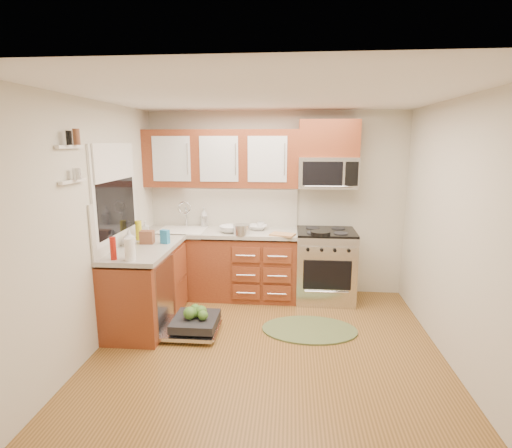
# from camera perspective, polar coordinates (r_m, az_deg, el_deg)

# --- Properties ---
(floor) EXTENTS (3.50, 3.50, 0.00)m
(floor) POSITION_cam_1_polar(r_m,az_deg,el_deg) (4.28, 1.68, -17.58)
(floor) COLOR brown
(floor) RESTS_ON ground
(ceiling) EXTENTS (3.50, 3.50, 0.00)m
(ceiling) POSITION_cam_1_polar(r_m,az_deg,el_deg) (3.76, 1.92, 17.88)
(ceiling) COLOR white
(ceiling) RESTS_ON ground
(wall_back) EXTENTS (3.50, 0.04, 2.50)m
(wall_back) POSITION_cam_1_polar(r_m,az_deg,el_deg) (5.55, 2.84, 2.91)
(wall_back) COLOR beige
(wall_back) RESTS_ON ground
(wall_front) EXTENTS (3.50, 0.04, 2.50)m
(wall_front) POSITION_cam_1_polar(r_m,az_deg,el_deg) (2.16, -0.95, -11.23)
(wall_front) COLOR beige
(wall_front) RESTS_ON ground
(wall_left) EXTENTS (0.04, 3.50, 2.50)m
(wall_left) POSITION_cam_1_polar(r_m,az_deg,el_deg) (4.30, -22.18, -0.51)
(wall_left) COLOR beige
(wall_left) RESTS_ON ground
(wall_right) EXTENTS (0.04, 3.50, 2.50)m
(wall_right) POSITION_cam_1_polar(r_m,az_deg,el_deg) (4.12, 26.87, -1.40)
(wall_right) COLOR beige
(wall_right) RESTS_ON ground
(base_cabinet_back) EXTENTS (2.05, 0.60, 0.85)m
(base_cabinet_back) POSITION_cam_1_polar(r_m,az_deg,el_deg) (5.52, -4.95, -5.96)
(base_cabinet_back) COLOR maroon
(base_cabinet_back) RESTS_ON ground
(base_cabinet_left) EXTENTS (0.60, 1.25, 0.85)m
(base_cabinet_left) POSITION_cam_1_polar(r_m,az_deg,el_deg) (4.86, -15.42, -8.82)
(base_cabinet_left) COLOR maroon
(base_cabinet_left) RESTS_ON ground
(countertop_back) EXTENTS (2.07, 0.64, 0.05)m
(countertop_back) POSITION_cam_1_polar(r_m,az_deg,el_deg) (5.39, -5.05, -1.17)
(countertop_back) COLOR #B8B3A9
(countertop_back) RESTS_ON base_cabinet_back
(countertop_left) EXTENTS (0.64, 1.27, 0.05)m
(countertop_left) POSITION_cam_1_polar(r_m,az_deg,el_deg) (4.72, -15.62, -3.42)
(countertop_left) COLOR #B8B3A9
(countertop_left) RESTS_ON base_cabinet_left
(backsplash_back) EXTENTS (2.05, 0.02, 0.57)m
(backsplash_back) POSITION_cam_1_polar(r_m,az_deg,el_deg) (5.62, -4.59, 2.58)
(backsplash_back) COLOR beige
(backsplash_back) RESTS_ON ground
(backsplash_left) EXTENTS (0.02, 1.25, 0.57)m
(backsplash_left) POSITION_cam_1_polar(r_m,az_deg,el_deg) (4.76, -19.14, 0.33)
(backsplash_left) COLOR beige
(backsplash_left) RESTS_ON ground
(upper_cabinets) EXTENTS (2.05, 0.35, 0.75)m
(upper_cabinets) POSITION_cam_1_polar(r_m,az_deg,el_deg) (5.39, -4.99, 9.31)
(upper_cabinets) COLOR maroon
(upper_cabinets) RESTS_ON ground
(cabinet_over_mw) EXTENTS (0.76, 0.35, 0.47)m
(cabinet_over_mw) POSITION_cam_1_polar(r_m,az_deg,el_deg) (5.33, 10.35, 11.93)
(cabinet_over_mw) COLOR maroon
(cabinet_over_mw) RESTS_ON ground
(range) EXTENTS (0.76, 0.64, 0.95)m
(range) POSITION_cam_1_polar(r_m,az_deg,el_deg) (5.43, 9.85, -5.85)
(range) COLOR silver
(range) RESTS_ON ground
(microwave) EXTENTS (0.76, 0.38, 0.40)m
(microwave) POSITION_cam_1_polar(r_m,az_deg,el_deg) (5.32, 10.20, 7.25)
(microwave) COLOR silver
(microwave) RESTS_ON ground
(sink) EXTENTS (0.62, 0.50, 0.26)m
(sink) POSITION_cam_1_polar(r_m,az_deg,el_deg) (5.51, -10.46, -2.11)
(sink) COLOR white
(sink) RESTS_ON ground
(dishwasher) EXTENTS (0.70, 0.60, 0.20)m
(dishwasher) POSITION_cam_1_polar(r_m,az_deg,el_deg) (4.62, -9.11, -14.02)
(dishwasher) COLOR silver
(dishwasher) RESTS_ON ground
(window) EXTENTS (0.03, 1.05, 1.05)m
(window) POSITION_cam_1_polar(r_m,az_deg,el_deg) (4.69, -19.54, 4.35)
(window) COLOR white
(window) RESTS_ON ground
(window_blind) EXTENTS (0.02, 0.96, 0.40)m
(window_blind) POSITION_cam_1_polar(r_m,az_deg,el_deg) (4.65, -19.54, 8.39)
(window_blind) COLOR white
(window_blind) RESTS_ON ground
(shelf_upper) EXTENTS (0.04, 0.40, 0.03)m
(shelf_upper) POSITION_cam_1_polar(r_m,az_deg,el_deg) (3.89, -25.05, 9.97)
(shelf_upper) COLOR white
(shelf_upper) RESTS_ON ground
(shelf_lower) EXTENTS (0.04, 0.40, 0.03)m
(shelf_lower) POSITION_cam_1_polar(r_m,az_deg,el_deg) (3.91, -24.67, 5.59)
(shelf_lower) COLOR white
(shelf_lower) RESTS_ON ground
(rug) EXTENTS (1.08, 0.71, 0.02)m
(rug) POSITION_cam_1_polar(r_m,az_deg,el_deg) (4.70, 7.65, -14.73)
(rug) COLOR #627241
(rug) RESTS_ON ground
(skillet) EXTENTS (0.31, 0.31, 0.05)m
(skillet) POSITION_cam_1_polar(r_m,az_deg,el_deg) (5.05, 9.19, -1.29)
(skillet) COLOR black
(skillet) RESTS_ON range
(stock_pot) EXTENTS (0.28, 0.28, 0.13)m
(stock_pot) POSITION_cam_1_polar(r_m,az_deg,el_deg) (5.11, -2.10, -0.79)
(stock_pot) COLOR silver
(stock_pot) RESTS_ON countertop_back
(cutting_board) EXTENTS (0.35, 0.28, 0.02)m
(cutting_board) POSITION_cam_1_polar(r_m,az_deg,el_deg) (5.09, 3.82, -1.51)
(cutting_board) COLOR tan
(cutting_board) RESTS_ON countertop_back
(canister) EXTENTS (0.12, 0.12, 0.15)m
(canister) POSITION_cam_1_polar(r_m,az_deg,el_deg) (5.62, -7.44, 0.38)
(canister) COLOR silver
(canister) RESTS_ON countertop_back
(paper_towel_roll) EXTENTS (0.14, 0.14, 0.23)m
(paper_towel_roll) POSITION_cam_1_polar(r_m,az_deg,el_deg) (4.17, -17.55, -3.49)
(paper_towel_roll) COLOR white
(paper_towel_roll) RESTS_ON countertop_left
(mustard_bottle) EXTENTS (0.09, 0.09, 0.24)m
(mustard_bottle) POSITION_cam_1_polar(r_m,az_deg,el_deg) (5.02, -16.42, -0.88)
(mustard_bottle) COLOR yellow
(mustard_bottle) RESTS_ON countertop_left
(red_bottle) EXTENTS (0.08, 0.08, 0.23)m
(red_bottle) POSITION_cam_1_polar(r_m,az_deg,el_deg) (4.26, -19.73, -3.31)
(red_bottle) COLOR #A2170D
(red_bottle) RESTS_ON countertop_left
(wooden_box) EXTENTS (0.16, 0.12, 0.15)m
(wooden_box) POSITION_cam_1_polar(r_m,az_deg,el_deg) (4.83, -15.29, -1.82)
(wooden_box) COLOR brown
(wooden_box) RESTS_ON countertop_left
(blue_carton) EXTENTS (0.12, 0.09, 0.16)m
(blue_carton) POSITION_cam_1_polar(r_m,az_deg,el_deg) (4.78, -12.88, -1.78)
(blue_carton) COLOR teal
(blue_carton) RESTS_ON countertop_left
(bowl_a) EXTENTS (0.29, 0.29, 0.06)m
(bowl_a) POSITION_cam_1_polar(r_m,az_deg,el_deg) (5.40, 0.24, -0.49)
(bowl_a) COLOR #999999
(bowl_a) RESTS_ON countertop_back
(bowl_b) EXTENTS (0.35, 0.35, 0.09)m
(bowl_b) POSITION_cam_1_polar(r_m,az_deg,el_deg) (5.25, -3.71, -0.73)
(bowl_b) COLOR #999999
(bowl_b) RESTS_ON countertop_back
(cup) EXTENTS (0.13, 0.13, 0.08)m
(cup) POSITION_cam_1_polar(r_m,az_deg,el_deg) (5.51, 0.67, -0.13)
(cup) COLOR #999999
(cup) RESTS_ON countertop_back
(soap_bottle_a) EXTENTS (0.13, 0.13, 0.27)m
(soap_bottle_a) POSITION_cam_1_polar(r_m,az_deg,el_deg) (5.64, -7.41, 1.02)
(soap_bottle_a) COLOR #999999
(soap_bottle_a) RESTS_ON countertop_back
(soap_bottle_b) EXTENTS (0.10, 0.11, 0.19)m
(soap_bottle_b) POSITION_cam_1_polar(r_m,az_deg,el_deg) (5.23, -15.53, -0.63)
(soap_bottle_b) COLOR #999999
(soap_bottle_b) RESTS_ON countertop_left
(soap_bottle_c) EXTENTS (0.19, 0.19, 0.19)m
(soap_bottle_c) POSITION_cam_1_polar(r_m,az_deg,el_deg) (4.77, -17.66, -1.91)
(soap_bottle_c) COLOR #999999
(soap_bottle_c) RESTS_ON countertop_left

